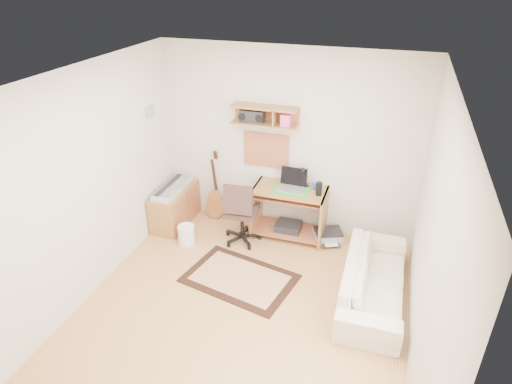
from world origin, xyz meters
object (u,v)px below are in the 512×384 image
(sofa, at_px, (375,274))
(task_chair, at_px, (242,211))
(cabinet, at_px, (175,206))
(desk, at_px, (289,213))
(printer, at_px, (328,235))

(sofa, bearing_deg, task_chair, 70.42)
(cabinet, height_order, sofa, sofa)
(desk, relative_size, printer, 2.54)
(desk, xyz_separation_m, task_chair, (-0.59, -0.33, 0.11))
(printer, bearing_deg, desk, 161.88)
(sofa, bearing_deg, printer, 34.06)
(cabinet, bearing_deg, printer, 5.62)
(cabinet, bearing_deg, task_chair, -7.67)
(task_chair, xyz_separation_m, sofa, (1.85, -0.66, -0.14))
(desk, xyz_separation_m, cabinet, (-1.70, -0.18, -0.10))
(printer, xyz_separation_m, sofa, (0.70, -1.03, 0.25))
(cabinet, distance_m, sofa, 3.07)
(cabinet, relative_size, sofa, 0.52)
(task_chair, distance_m, printer, 1.27)
(desk, bearing_deg, task_chair, -151.10)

